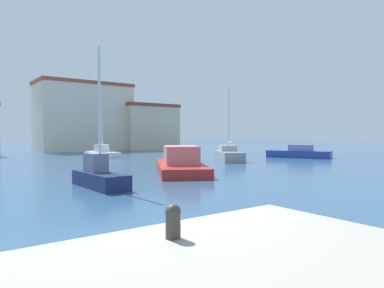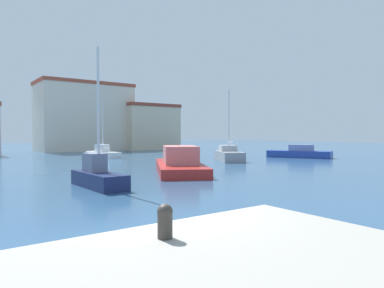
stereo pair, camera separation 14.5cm
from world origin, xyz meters
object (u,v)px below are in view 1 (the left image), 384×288
mooring_bollard (173,220)px  motorboat_blue_inner_mooring (299,153)px  motorboat_red_center_channel (180,163)px  sailboat_navy_far_right (99,175)px  sailboat_grey_distant_north (228,155)px  sailboat_white_behind_lamppost (102,153)px

mooring_bollard → motorboat_blue_inner_mooring: size_ratio=0.08×
mooring_bollard → motorboat_red_center_channel: 18.11m
motorboat_blue_inner_mooring → sailboat_navy_far_right: 26.22m
mooring_bollard → motorboat_red_center_channel: size_ratio=0.06×
sailboat_grey_distant_north → sailboat_navy_far_right: 18.39m
mooring_bollard → sailboat_white_behind_lamppost: size_ratio=0.08×
sailboat_white_behind_lamppost → mooring_bollard: bearing=-110.2°
motorboat_blue_inner_mooring → sailboat_navy_far_right: bearing=-163.6°
sailboat_white_behind_lamppost → sailboat_navy_far_right: (-8.30, -20.29, 0.08)m
mooring_bollard → sailboat_grey_distant_north: size_ratio=0.08×
motorboat_red_center_channel → sailboat_navy_far_right: bearing=-155.2°
sailboat_navy_far_right → sailboat_white_behind_lamppost: bearing=67.8°
mooring_bollard → sailboat_grey_distant_north: sailboat_grey_distant_north is taller
sailboat_white_behind_lamppost → motorboat_red_center_channel: bearing=-94.8°
sailboat_grey_distant_north → sailboat_navy_far_right: size_ratio=1.01×
mooring_bollard → motorboat_blue_inner_mooring: (28.62, 19.09, -0.78)m
mooring_bollard → sailboat_navy_far_right: sailboat_navy_far_right is taller
sailboat_white_behind_lamppost → motorboat_blue_inner_mooring: size_ratio=0.92×
motorboat_blue_inner_mooring → motorboat_red_center_channel: bearing=-167.0°
motorboat_blue_inner_mooring → sailboat_white_behind_lamppost: bearing=142.6°
motorboat_red_center_channel → sailboat_grey_distant_north: bearing=30.6°
mooring_bollard → sailboat_navy_far_right: size_ratio=0.08×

